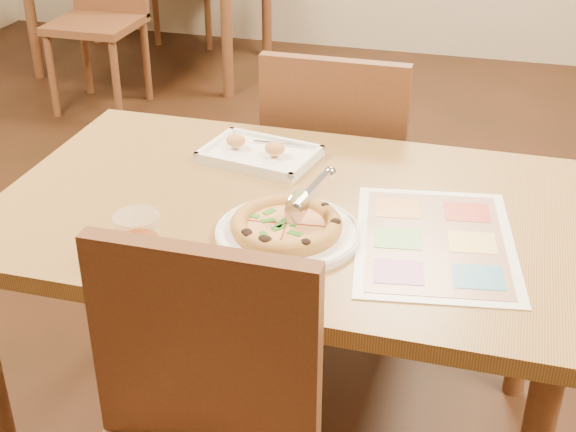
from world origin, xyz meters
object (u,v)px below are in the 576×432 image
(dining_table, at_px, (283,236))
(appetizer_tray, at_px, (259,155))
(menu, at_px, (435,241))
(pizza_cutter, at_px, (308,195))
(plate, at_px, (288,233))
(glass_tumbler, at_px, (139,244))
(chair_far, at_px, (338,158))
(pizza, at_px, (286,225))

(dining_table, xyz_separation_m, appetizer_tray, (-0.13, 0.22, 0.10))
(appetizer_tray, distance_m, menu, 0.56)
(dining_table, distance_m, pizza_cutter, 0.21)
(plate, xyz_separation_m, menu, (0.30, 0.06, -0.01))
(menu, bearing_deg, dining_table, 167.47)
(dining_table, bearing_deg, menu, -12.53)
(pizza_cutter, relative_size, menu, 0.30)
(glass_tumbler, height_order, menu, glass_tumbler)
(dining_table, height_order, appetizer_tray, appetizer_tray)
(chair_far, distance_m, pizza_cutter, 0.75)
(plate, bearing_deg, dining_table, 109.76)
(pizza_cutter, relative_size, appetizer_tray, 0.46)
(dining_table, relative_size, pizza, 5.50)
(dining_table, distance_m, glass_tumbler, 0.41)
(pizza, bearing_deg, plate, 26.45)
(pizza, relative_size, appetizer_tray, 0.77)
(pizza, bearing_deg, appetizer_tray, 115.76)
(dining_table, height_order, pizza, pizza)
(dining_table, xyz_separation_m, menu, (0.35, -0.08, 0.09))
(chair_far, xyz_separation_m, pizza_cutter, (0.08, -0.70, 0.24))
(pizza_cutter, distance_m, appetizer_tray, 0.38)
(appetizer_tray, bearing_deg, pizza_cutter, -56.52)
(glass_tumbler, bearing_deg, pizza_cutter, 38.19)
(chair_far, bearing_deg, pizza_cutter, 96.79)
(chair_far, bearing_deg, plate, 93.86)
(plate, height_order, pizza_cutter, pizza_cutter)
(chair_far, xyz_separation_m, appetizer_tray, (-0.13, -0.39, 0.17))
(plate, distance_m, appetizer_tray, 0.40)
(appetizer_tray, bearing_deg, dining_table, -59.86)
(dining_table, xyz_separation_m, glass_tumbler, (-0.20, -0.32, 0.13))
(plate, distance_m, pizza, 0.02)
(dining_table, relative_size, glass_tumbler, 11.55)
(chair_far, xyz_separation_m, glass_tumbler, (-0.20, -0.93, 0.20))
(dining_table, xyz_separation_m, plate, (0.05, -0.14, 0.09))
(chair_far, xyz_separation_m, pizza, (0.05, -0.74, 0.18))
(appetizer_tray, height_order, glass_tumbler, glass_tumbler)
(glass_tumbler, bearing_deg, plate, 36.35)
(plate, distance_m, menu, 0.31)
(plate, distance_m, pizza_cutter, 0.09)
(dining_table, bearing_deg, plate, -70.24)
(pizza, height_order, appetizer_tray, appetizer_tray)
(chair_far, xyz_separation_m, plate, (0.05, -0.74, 0.16))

